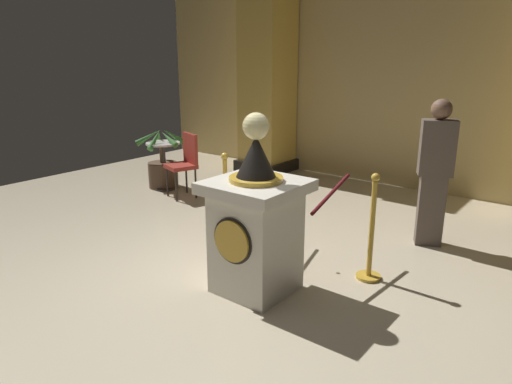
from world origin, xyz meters
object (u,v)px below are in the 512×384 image
object	(u,v)px
potted_palm_left	(163,168)
cafe_chair_red	(185,160)
stanchion_near	(371,243)
stanchion_far	(226,212)
pedestal_clock	(256,224)
cafe_table	(164,160)
bystander_guest	(435,170)

from	to	relation	value
potted_palm_left	cafe_chair_red	xyz separation A→B (m)	(0.67, -0.13, 0.25)
stanchion_near	stanchion_far	xyz separation A→B (m)	(-1.69, -0.17, 0.00)
pedestal_clock	cafe_table	xyz separation A→B (m)	(-3.25, 1.75, -0.15)
bystander_guest	cafe_table	size ratio (longest dim) A/B	2.16
bystander_guest	cafe_chair_red	world-z (taller)	bystander_guest
pedestal_clock	stanchion_near	size ratio (longest dim) A/B	1.55
stanchion_far	potted_palm_left	world-z (taller)	stanchion_far
stanchion_near	cafe_chair_red	size ratio (longest dim) A/B	1.09
stanchion_near	cafe_table	xyz separation A→B (m)	(-3.97, 0.90, 0.11)
potted_palm_left	cafe_table	size ratio (longest dim) A/B	1.33
stanchion_far	cafe_table	world-z (taller)	stanchion_far
pedestal_clock	cafe_table	size ratio (longest dim) A/B	2.14
stanchion_near	cafe_chair_red	xyz separation A→B (m)	(-3.39, 0.83, 0.21)
bystander_guest	stanchion_near	bearing A→B (deg)	-97.16
stanchion_near	bystander_guest	xyz separation A→B (m)	(0.15, 1.22, 0.50)
potted_palm_left	cafe_chair_red	distance (m)	0.73
pedestal_clock	stanchion_near	distance (m)	1.15
pedestal_clock	cafe_chair_red	xyz separation A→B (m)	(-2.67, 1.68, -0.06)
stanchion_far	bystander_guest	world-z (taller)	bystander_guest
pedestal_clock	stanchion_far	bearing A→B (deg)	144.99
cafe_chair_red	pedestal_clock	bearing A→B (deg)	-32.10
potted_palm_left	cafe_chair_red	size ratio (longest dim) A/B	1.05
pedestal_clock	potted_palm_left	bearing A→B (deg)	151.61
potted_palm_left	bystander_guest	xyz separation A→B (m)	(4.22, 0.26, 0.55)
bystander_guest	cafe_chair_red	distance (m)	3.58
cafe_table	stanchion_far	bearing A→B (deg)	-25.30
cafe_table	cafe_chair_red	bearing A→B (deg)	-7.75
stanchion_far	potted_palm_left	bearing A→B (deg)	154.57
stanchion_far	cafe_chair_red	bearing A→B (deg)	149.64
potted_palm_left	cafe_chair_red	bearing A→B (deg)	-11.12
stanchion_far	cafe_table	distance (m)	2.52
cafe_table	stanchion_near	bearing A→B (deg)	-12.83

